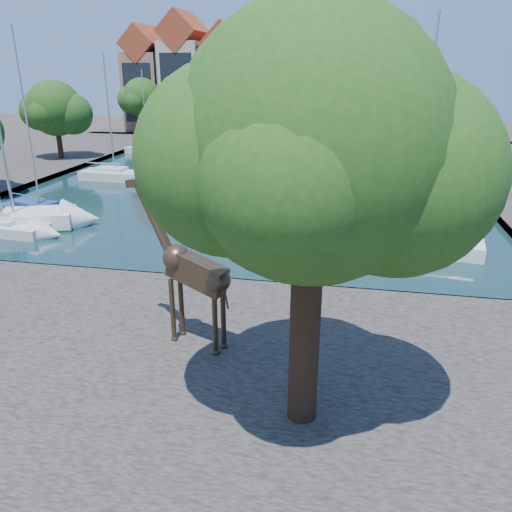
{
  "coord_description": "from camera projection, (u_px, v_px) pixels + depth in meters",
  "views": [
    {
      "loc": [
        8.41,
        -20.45,
        9.57
      ],
      "look_at": [
        4.86,
        -2.0,
        2.43
      ],
      "focal_mm": 35.0,
      "sensor_mm": 36.0,
      "label": 1
    }
  ],
  "objects": [
    {
      "name": "sailboat_left_d",
      "position": [
        148.0,
        149.0,
        57.83
      ],
      "size": [
        5.86,
        3.77,
        9.24
      ],
      "color": "silver",
      "rests_on": "water_basin"
    },
    {
      "name": "townhouse_east_end",
      "position": [
        405.0,
        86.0,
        69.87
      ],
      "size": [
        5.44,
        9.18,
        14.43
      ],
      "color": "brown",
      "rests_on": "far_quay"
    },
    {
      "name": "plane_tree",
      "position": [
        317.0,
        156.0,
        11.32
      ],
      "size": [
        8.32,
        6.4,
        10.62
      ],
      "color": "#332114",
      "rests_on": "near_quay"
    },
    {
      "name": "sailboat_right_c",
      "position": [
        404.0,
        161.0,
        50.51
      ],
      "size": [
        6.96,
        2.57,
        11.74
      ],
      "color": "white",
      "rests_on": "water_basin"
    },
    {
      "name": "giraffe_statue",
      "position": [
        189.0,
        269.0,
        16.6
      ],
      "size": [
        3.83,
        1.67,
        5.62
      ],
      "color": "#3E2D1F",
      "rests_on": "near_quay"
    },
    {
      "name": "far_tree_mid_west",
      "position": [
        251.0,
        100.0,
        69.16
      ],
      "size": [
        7.8,
        6.0,
        8.0
      ],
      "color": "#332114",
      "rests_on": "far_quay"
    },
    {
      "name": "ground",
      "position": [
        163.0,
        282.0,
        23.66
      ],
      "size": [
        160.0,
        160.0,
        0.0
      ],
      "primitive_type": "plane",
      "color": "#38332B",
      "rests_on": "ground"
    },
    {
      "name": "sailboat_right_b",
      "position": [
        399.0,
        195.0,
        37.14
      ],
      "size": [
        7.43,
        3.32,
        11.31
      ],
      "color": "navy",
      "rests_on": "water_basin"
    },
    {
      "name": "townhouse_east_inner",
      "position": [
        312.0,
        80.0,
        71.95
      ],
      "size": [
        5.94,
        9.18,
        15.79
      ],
      "color": "tan",
      "rests_on": "far_quay"
    },
    {
      "name": "far_tree_far_east",
      "position": [
        431.0,
        104.0,
        65.01
      ],
      "size": [
        6.76,
        5.2,
        7.36
      ],
      "color": "#332114",
      "rests_on": "far_quay"
    },
    {
      "name": "sailboat_left_b",
      "position": [
        41.0,
        209.0,
        33.58
      ],
      "size": [
        6.74,
        4.22,
        11.9
      ],
      "color": "navy",
      "rests_on": "water_basin"
    },
    {
      "name": "sailboat_left_e",
      "position": [
        162.0,
        143.0,
        61.96
      ],
      "size": [
        6.83,
        2.73,
        11.49
      ],
      "color": "silver",
      "rests_on": "water_basin"
    },
    {
      "name": "far_tree_west",
      "position": [
        196.0,
        101.0,
        70.65
      ],
      "size": [
        6.76,
        5.2,
        7.36
      ],
      "color": "#332114",
      "rests_on": "far_quay"
    },
    {
      "name": "sailboat_right_d",
      "position": [
        401.0,
        153.0,
        55.04
      ],
      "size": [
        5.07,
        3.45,
        9.15
      ],
      "color": "silver",
      "rests_on": "water_basin"
    },
    {
      "name": "townhouse_center",
      "position": [
        271.0,
        76.0,
        72.78
      ],
      "size": [
        5.44,
        9.18,
        16.93
      ],
      "color": "brown",
      "rests_on": "far_quay"
    },
    {
      "name": "near_quay",
      "position": [
        90.0,
        356.0,
        17.14
      ],
      "size": [
        50.0,
        14.0,
        0.5
      ],
      "primitive_type": "cube",
      "color": "#4C4741",
      "rests_on": "ground"
    },
    {
      "name": "sailboat_right_a",
      "position": [
        413.0,
        239.0,
        27.6
      ],
      "size": [
        7.64,
        3.65,
        12.0
      ],
      "color": "silver",
      "rests_on": "water_basin"
    },
    {
      "name": "far_tree_east",
      "position": [
        369.0,
        102.0,
        66.36
      ],
      "size": [
        7.54,
        5.8,
        7.84
      ],
      "color": "#332114",
      "rests_on": "far_quay"
    },
    {
      "name": "sailboat_left_a",
      "position": [
        4.0,
        226.0,
        30.16
      ],
      "size": [
        5.56,
        2.29,
        7.71
      ],
      "color": "silver",
      "rests_on": "water_basin"
    },
    {
      "name": "townhouse_east_mid",
      "position": [
        358.0,
        78.0,
        70.67
      ],
      "size": [
        6.43,
        9.18,
        16.65
      ],
      "color": "beige",
      "rests_on": "far_quay"
    },
    {
      "name": "side_tree_left_far",
      "position": [
        56.0,
        110.0,
        51.3
      ],
      "size": [
        7.28,
        5.6,
        7.88
      ],
      "color": "#332114",
      "rests_on": "left_quay"
    },
    {
      "name": "water_basin",
      "position": [
        257.0,
        178.0,
        45.67
      ],
      "size": [
        38.0,
        50.0,
        0.08
      ],
      "primitive_type": "cube",
      "color": "black",
      "rests_on": "ground"
    },
    {
      "name": "townhouse_west_inner",
      "position": [
        228.0,
        83.0,
        74.29
      ],
      "size": [
        6.43,
        9.18,
        15.15
      ],
      "color": "beige",
      "rests_on": "far_quay"
    },
    {
      "name": "sailboat_left_c",
      "position": [
        115.0,
        173.0,
        44.51
      ],
      "size": [
        6.3,
        2.49,
        10.51
      ],
      "color": "silver",
      "rests_on": "water_basin"
    },
    {
      "name": "townhouse_west_mid",
      "position": [
        186.0,
        76.0,
        75.12
      ],
      "size": [
        5.94,
        9.18,
        16.79
      ],
      "color": "#C1AE94",
      "rests_on": "far_quay"
    },
    {
      "name": "far_tree_mid_east",
      "position": [
        309.0,
        102.0,
        67.81
      ],
      "size": [
        7.02,
        5.4,
        7.52
      ],
      "color": "#332114",
      "rests_on": "far_quay"
    },
    {
      "name": "far_tree_far_west",
      "position": [
        143.0,
        99.0,
        72.03
      ],
      "size": [
        7.28,
        5.6,
        7.68
      ],
      "color": "#332114",
      "rests_on": "far_quay"
    },
    {
      "name": "townhouse_west_end",
      "position": [
        149.0,
        82.0,
        76.49
      ],
      "size": [
        5.44,
        9.18,
        14.93
      ],
      "color": "#90684E",
      "rests_on": "far_quay"
    },
    {
      "name": "left_quay",
      "position": [
        13.0,
        166.0,
        50.01
      ],
      "size": [
        14.0,
        52.0,
        0.5
      ],
      "primitive_type": "cube",
      "color": "#4C4741",
      "rests_on": "ground"
    },
    {
      "name": "far_quay",
      "position": [
        297.0,
        133.0,
        74.97
      ],
      "size": [
        60.0,
        16.0,
        0.5
      ],
      "primitive_type": "cube",
      "color": "#4C4741",
      "rests_on": "ground"
    }
  ]
}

